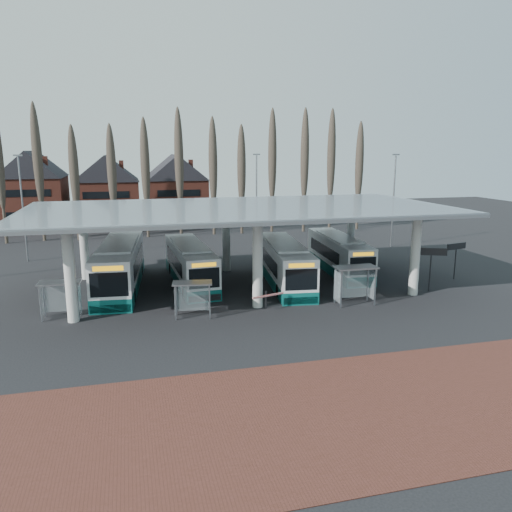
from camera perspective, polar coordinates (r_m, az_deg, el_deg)
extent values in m
plane|color=black|center=(32.26, 1.31, -7.14)|extent=(140.00, 140.00, 0.00)
cube|color=#562A22|center=(21.93, 10.22, -17.02)|extent=(70.00, 10.00, 0.03)
cylinder|color=silver|center=(32.93, -20.48, -2.08)|extent=(0.70, 0.70, 6.00)
cylinder|color=silver|center=(43.65, -19.07, 1.35)|extent=(0.70, 0.70, 6.00)
cylinder|color=silver|center=(33.75, 0.18, -0.97)|extent=(0.70, 0.70, 6.00)
cylinder|color=silver|center=(44.28, -3.41, 2.14)|extent=(0.70, 0.70, 6.00)
cylinder|color=silver|center=(38.50, 17.73, 0.08)|extent=(0.70, 0.70, 6.00)
cylinder|color=silver|center=(48.00, 10.80, 2.72)|extent=(0.70, 0.70, 6.00)
cube|color=gray|center=(38.48, -1.89, 5.54)|extent=(32.00, 16.00, 0.12)
cube|color=silver|center=(38.47, -1.89, 5.65)|extent=(31.50, 15.50, 0.04)
cone|color=#473D33|center=(63.90, -27.06, 7.74)|extent=(0.36, 0.36, 14.50)
ellipsoid|color=#473D33|center=(63.83, -27.21, 9.29)|extent=(1.10, 1.10, 11.02)
cone|color=#473D33|center=(63.16, -23.49, 8.02)|extent=(0.36, 0.36, 14.50)
ellipsoid|color=#473D33|center=(63.09, -23.62, 9.59)|extent=(1.10, 1.10, 11.02)
cone|color=#473D33|center=(62.67, -19.85, 8.27)|extent=(0.36, 0.36, 14.50)
ellipsoid|color=#473D33|center=(62.60, -19.96, 9.86)|extent=(1.10, 1.10, 11.02)
cone|color=#473D33|center=(62.44, -16.15, 8.50)|extent=(0.36, 0.36, 14.50)
ellipsoid|color=#473D33|center=(62.37, -16.25, 10.09)|extent=(1.10, 1.10, 11.02)
cone|color=#473D33|center=(62.45, -12.45, 8.69)|extent=(0.36, 0.36, 14.50)
ellipsoid|color=#473D33|center=(62.39, -12.52, 10.28)|extent=(1.10, 1.10, 11.02)
cone|color=#473D33|center=(62.73, -8.75, 8.84)|extent=(0.36, 0.36, 14.50)
ellipsoid|color=#473D33|center=(62.66, -8.81, 10.43)|extent=(1.10, 1.10, 11.02)
cone|color=#473D33|center=(63.26, -5.10, 8.96)|extent=(0.36, 0.36, 14.50)
ellipsoid|color=#473D33|center=(63.19, -5.13, 10.53)|extent=(1.10, 1.10, 11.02)
cone|color=#473D33|center=(64.03, -1.53, 9.04)|extent=(0.36, 0.36, 14.50)
ellipsoid|color=#473D33|center=(63.96, -1.54, 10.59)|extent=(1.10, 1.10, 11.02)
cone|color=#473D33|center=(65.04, 1.95, 9.08)|extent=(0.36, 0.36, 14.50)
ellipsoid|color=#473D33|center=(64.97, 1.96, 10.61)|extent=(1.10, 1.10, 11.02)
cone|color=#473D33|center=(66.28, 5.31, 9.09)|extent=(0.36, 0.36, 14.50)
ellipsoid|color=#473D33|center=(66.21, 5.34, 10.60)|extent=(1.10, 1.10, 11.02)
cone|color=#473D33|center=(67.73, 8.54, 9.07)|extent=(0.36, 0.36, 14.50)
ellipsoid|color=#473D33|center=(67.66, 8.59, 10.54)|extent=(1.10, 1.10, 11.02)
cone|color=#473D33|center=(69.38, 11.63, 9.03)|extent=(0.36, 0.36, 14.50)
ellipsoid|color=#473D33|center=(69.32, 11.69, 10.47)|extent=(1.10, 1.10, 11.02)
cube|color=brown|center=(74.67, -23.89, 5.56)|extent=(8.00, 10.00, 7.00)
pyramid|color=black|center=(74.33, -24.35, 10.92)|extent=(8.30, 10.30, 3.50)
cube|color=brown|center=(73.71, -16.56, 6.02)|extent=(8.00, 10.00, 7.00)
pyramid|color=black|center=(73.37, -16.89, 11.46)|extent=(8.30, 10.30, 3.50)
cube|color=brown|center=(73.98, -9.15, 6.38)|extent=(8.00, 10.00, 7.00)
pyramid|color=black|center=(73.64, -9.33, 11.81)|extent=(8.30, 10.30, 3.50)
cylinder|color=slate|center=(52.53, -25.08, 4.79)|extent=(0.16, 0.16, 10.00)
cube|color=slate|center=(52.23, -25.58, 10.34)|extent=(0.80, 0.15, 0.15)
cylinder|color=slate|center=(57.41, 0.06, 6.44)|extent=(0.16, 0.16, 10.00)
cube|color=slate|center=(57.14, 0.06, 11.54)|extent=(0.80, 0.15, 0.15)
cylinder|color=slate|center=(57.14, 15.42, 5.99)|extent=(0.16, 0.16, 10.00)
cube|color=slate|center=(56.87, 15.71, 11.10)|extent=(0.80, 0.15, 0.15)
cube|color=white|center=(40.12, -15.31, -0.83)|extent=(4.00, 13.26, 3.05)
cube|color=#0B534F|center=(40.46, -15.19, -2.86)|extent=(4.02, 13.28, 0.98)
cube|color=white|center=(39.81, -15.43, 1.38)|extent=(3.23, 8.04, 0.20)
cube|color=black|center=(40.62, -15.23, -0.51)|extent=(3.69, 9.63, 1.20)
cube|color=black|center=(33.83, -16.46, -3.17)|extent=(2.44, 0.30, 1.63)
cube|color=black|center=(46.44, -14.48, 1.07)|extent=(2.35, 0.29, 1.31)
cube|color=#F0A00D|center=(33.57, -16.57, -1.37)|extent=(1.94, 0.24, 0.33)
cube|color=black|center=(34.29, -16.29, -5.80)|extent=(2.63, 0.34, 0.54)
cylinder|color=black|center=(36.67, -17.81, -4.50)|extent=(0.40, 1.07, 1.04)
cylinder|color=black|center=(36.36, -13.89, -4.41)|extent=(0.40, 1.07, 1.04)
cylinder|color=black|center=(44.27, -16.31, -1.61)|extent=(0.40, 1.07, 1.04)
cylinder|color=black|center=(44.01, -13.06, -1.51)|extent=(0.40, 1.07, 1.04)
cube|color=white|center=(40.67, -7.54, -0.64)|extent=(3.02, 11.71, 2.71)
cube|color=#0B534F|center=(40.98, -7.49, -2.43)|extent=(3.04, 11.73, 0.87)
cube|color=white|center=(40.39, -7.59, 1.30)|extent=(2.55, 7.06, 0.17)
cube|color=black|center=(41.12, -7.66, -0.37)|extent=(2.90, 8.47, 1.06)
cube|color=black|center=(35.13, -5.93, -2.55)|extent=(2.17, 0.16, 1.45)
cube|color=black|center=(46.25, -8.76, 0.98)|extent=(2.10, 0.16, 1.16)
cube|color=#F0A00D|center=(34.90, -5.96, -1.01)|extent=(1.73, 0.13, 0.29)
cube|color=black|center=(35.53, -5.88, -4.81)|extent=(2.34, 0.19, 0.48)
cylinder|color=black|center=(37.30, -8.21, -3.85)|extent=(0.32, 0.94, 0.93)
cylinder|color=black|center=(37.69, -4.85, -3.60)|extent=(0.32, 0.94, 0.93)
cylinder|color=black|center=(44.07, -9.67, -1.43)|extent=(0.32, 0.94, 0.93)
cylinder|color=black|center=(44.40, -6.82, -1.24)|extent=(0.32, 0.94, 0.93)
cube|color=white|center=(40.18, 3.27, -0.61)|extent=(3.92, 12.29, 2.82)
cube|color=#0B534F|center=(40.50, 3.24, -2.49)|extent=(3.95, 12.31, 0.91)
cube|color=white|center=(39.88, 3.29, 1.43)|extent=(3.12, 7.46, 0.18)
cube|color=black|center=(40.64, 3.13, -0.32)|extent=(3.58, 8.94, 1.11)
cube|color=black|center=(34.45, 5.20, -2.70)|extent=(2.25, 0.32, 1.51)
cube|color=black|center=(45.95, 1.82, 1.14)|extent=(2.17, 0.31, 1.21)
cube|color=#F0A00D|center=(34.21, 5.23, -1.07)|extent=(1.79, 0.25, 0.30)
cube|color=black|center=(34.87, 5.15, -5.10)|extent=(2.43, 0.36, 0.50)
cylinder|color=black|center=(36.65, 2.61, -3.99)|extent=(0.39, 0.99, 0.97)
cylinder|color=black|center=(37.13, 6.15, -3.84)|extent=(0.39, 0.99, 0.97)
cylinder|color=black|center=(43.66, 0.86, -1.36)|extent=(0.39, 0.99, 0.97)
cylinder|color=black|center=(44.07, 3.85, -1.26)|extent=(0.39, 0.99, 0.97)
cube|color=white|center=(44.83, 9.43, 0.43)|extent=(3.32, 11.53, 2.65)
cube|color=#0B534F|center=(45.10, 9.37, -1.16)|extent=(3.34, 11.55, 0.85)
cube|color=white|center=(44.57, 9.49, 2.16)|extent=(2.71, 6.98, 0.17)
cube|color=black|center=(45.25, 9.23, 0.67)|extent=(3.10, 8.36, 1.04)
cube|color=black|center=(39.64, 12.11, -1.13)|extent=(2.13, 0.23, 1.42)
cube|color=black|center=(50.10, 7.31, 1.83)|extent=(2.05, 0.22, 1.14)
cube|color=#F0A00D|center=(39.44, 12.17, 0.21)|extent=(1.69, 0.18, 0.28)
cube|color=black|center=(39.99, 12.01, -3.11)|extent=(2.30, 0.26, 0.47)
cylinder|color=black|center=(41.44, 9.56, -2.30)|extent=(0.34, 0.93, 0.91)
cylinder|color=black|center=(42.20, 12.37, -2.15)|extent=(0.34, 0.93, 0.91)
cylinder|color=black|center=(47.84, 6.84, -0.29)|extent=(0.34, 0.93, 0.91)
cylinder|color=black|center=(48.50, 9.32, -0.19)|extent=(0.34, 0.93, 0.91)
cube|color=gray|center=(34.06, -23.39, -5.07)|extent=(0.08, 0.08, 2.32)
cube|color=gray|center=(33.66, -19.67, -4.97)|extent=(0.08, 0.08, 2.32)
cube|color=gray|center=(35.02, -23.06, -4.58)|extent=(0.08, 0.08, 2.32)
cube|color=gray|center=(34.63, -19.44, -4.48)|extent=(0.08, 0.08, 2.32)
cube|color=gray|center=(34.01, -21.56, -2.82)|extent=(2.66, 1.43, 0.09)
cube|color=silver|center=(34.84, -21.26, -4.44)|extent=(2.23, 0.15, 1.86)
cube|color=silver|center=(34.54, -23.31, -4.75)|extent=(0.09, 1.02, 1.86)
cube|color=silver|center=(34.13, -19.48, -4.64)|extent=(0.09, 1.02, 1.86)
cube|color=gray|center=(32.00, -9.20, -5.35)|extent=(0.08, 0.08, 2.24)
cube|color=gray|center=(31.93, -5.33, -5.28)|extent=(0.08, 0.08, 2.24)
cube|color=gray|center=(32.94, -9.10, -4.84)|extent=(0.08, 0.08, 2.24)
cube|color=gray|center=(32.87, -5.34, -4.77)|extent=(0.08, 0.08, 2.24)
cube|color=gray|center=(32.10, -7.30, -3.07)|extent=(2.67, 1.63, 0.09)
cube|color=silver|center=(32.92, -7.22, -4.71)|extent=(2.13, 0.37, 1.79)
cube|color=silver|center=(32.46, -9.23, -5.01)|extent=(0.19, 0.98, 1.79)
cube|color=silver|center=(32.39, -5.26, -4.94)|extent=(0.19, 0.98, 1.79)
cube|color=gray|center=(34.43, 9.71, -3.80)|extent=(0.09, 0.09, 2.61)
cube|color=gray|center=(35.45, 13.46, -3.49)|extent=(0.09, 0.09, 2.61)
cube|color=gray|center=(35.45, 9.00, -3.31)|extent=(0.09, 0.09, 2.61)
cube|color=gray|center=(36.45, 12.66, -3.03)|extent=(0.09, 0.09, 2.61)
cube|color=gray|center=(35.09, 11.32, -1.27)|extent=(2.96, 1.53, 0.10)
cube|color=silver|center=(35.96, 10.82, -3.07)|extent=(2.51, 0.10, 2.09)
cube|color=silver|center=(34.90, 9.27, -3.47)|extent=(0.07, 1.15, 2.09)
cube|color=silver|center=(35.96, 13.13, -3.17)|extent=(0.07, 1.15, 2.09)
cylinder|color=black|center=(40.14, 19.29, -1.54)|extent=(0.10, 0.10, 3.29)
cube|color=black|center=(39.84, 19.43, 0.48)|extent=(2.15, 0.93, 0.57)
cylinder|color=black|center=(44.66, 21.81, -0.60)|extent=(0.09, 0.09, 2.98)
cube|color=black|center=(44.41, 21.94, 1.04)|extent=(2.03, 0.56, 0.51)
cube|color=black|center=(34.10, 1.14, -5.00)|extent=(0.09, 0.09, 1.22)
cube|color=red|center=(33.46, 1.40, -4.54)|extent=(2.36, 0.83, 0.11)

